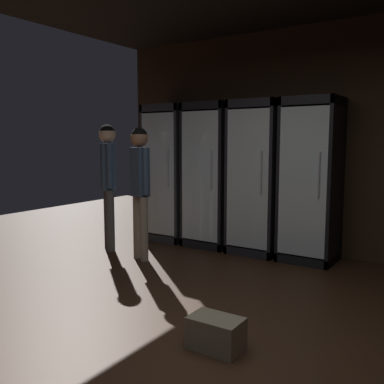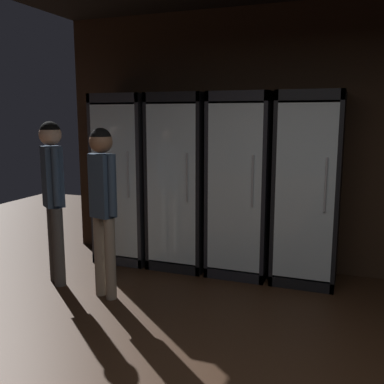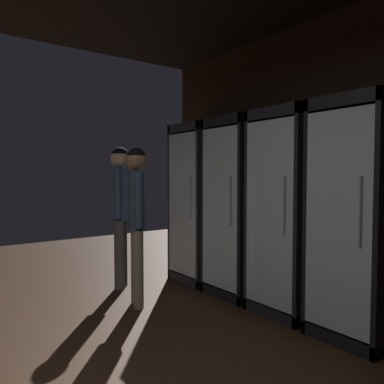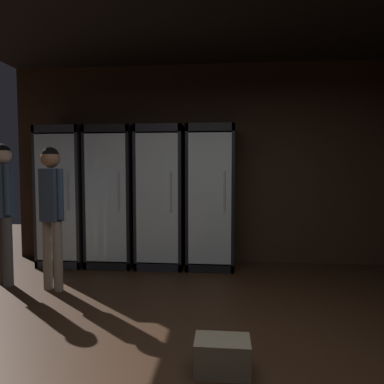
{
  "view_description": "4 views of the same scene",
  "coord_description": "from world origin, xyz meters",
  "px_view_note": "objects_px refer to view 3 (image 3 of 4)",
  "views": [
    {
      "loc": [
        1.44,
        -2.19,
        1.42
      ],
      "look_at": [
        -1.59,
        2.4,
        0.75
      ],
      "focal_mm": 39.88,
      "sensor_mm": 36.0,
      "label": 1
    },
    {
      "loc": [
        0.29,
        -1.72,
        1.67
      ],
      "look_at": [
        -1.22,
        2.33,
        0.91
      ],
      "focal_mm": 40.95,
      "sensor_mm": 36.0,
      "label": 2
    },
    {
      "loc": [
        1.48,
        -0.12,
        1.31
      ],
      "look_at": [
        -1.83,
        2.31,
        1.11
      ],
      "focal_mm": 35.14,
      "sensor_mm": 36.0,
      "label": 3
    },
    {
      "loc": [
        0.06,
        -2.03,
        1.32
      ],
      "look_at": [
        -0.37,
        2.63,
        1.02
      ],
      "focal_mm": 33.08,
      "sensor_mm": 36.0,
      "label": 4
    }
  ],
  "objects_px": {
    "cooler_far_left": "(204,204)",
    "cooler_right": "(361,221)",
    "shopper_far": "(120,202)",
    "shopper_near": "(137,207)",
    "cooler_left": "(242,208)",
    "cooler_center": "(292,213)"
  },
  "relations": [
    {
      "from": "cooler_far_left",
      "to": "cooler_left",
      "type": "bearing_deg",
      "value": 0.01
    },
    {
      "from": "cooler_left",
      "to": "shopper_near",
      "type": "relative_size",
      "value": 1.22
    },
    {
      "from": "cooler_center",
      "to": "cooler_right",
      "type": "bearing_deg",
      "value": 0.1
    },
    {
      "from": "shopper_near",
      "to": "shopper_far",
      "type": "distance_m",
      "value": 0.65
    },
    {
      "from": "cooler_far_left",
      "to": "cooler_center",
      "type": "bearing_deg",
      "value": -0.07
    },
    {
      "from": "cooler_center",
      "to": "cooler_right",
      "type": "xyz_separation_m",
      "value": [
        0.67,
        0.0,
        -0.0
      ]
    },
    {
      "from": "cooler_far_left",
      "to": "shopper_far",
      "type": "height_order",
      "value": "cooler_far_left"
    },
    {
      "from": "cooler_left",
      "to": "cooler_right",
      "type": "height_order",
      "value": "same"
    },
    {
      "from": "cooler_far_left",
      "to": "cooler_center",
      "type": "relative_size",
      "value": 1.0
    },
    {
      "from": "cooler_left",
      "to": "shopper_far",
      "type": "bearing_deg",
      "value": -134.77
    },
    {
      "from": "shopper_far",
      "to": "cooler_far_left",
      "type": "bearing_deg",
      "value": 73.12
    },
    {
      "from": "cooler_far_left",
      "to": "shopper_far",
      "type": "xyz_separation_m",
      "value": [
        -0.3,
        -0.98,
        0.05
      ]
    },
    {
      "from": "shopper_near",
      "to": "cooler_far_left",
      "type": "bearing_deg",
      "value": 107.14
    },
    {
      "from": "cooler_right",
      "to": "cooler_center",
      "type": "bearing_deg",
      "value": -179.9
    },
    {
      "from": "cooler_far_left",
      "to": "shopper_near",
      "type": "distance_m",
      "value": 1.16
    },
    {
      "from": "cooler_left",
      "to": "shopper_near",
      "type": "xyz_separation_m",
      "value": [
        -0.33,
        -1.11,
        0.05
      ]
    },
    {
      "from": "cooler_far_left",
      "to": "shopper_near",
      "type": "bearing_deg",
      "value": -72.86
    },
    {
      "from": "cooler_far_left",
      "to": "cooler_right",
      "type": "distance_m",
      "value": 2.03
    },
    {
      "from": "cooler_right",
      "to": "shopper_near",
      "type": "height_order",
      "value": "cooler_right"
    },
    {
      "from": "cooler_center",
      "to": "shopper_far",
      "type": "bearing_deg",
      "value": -149.34
    },
    {
      "from": "cooler_center",
      "to": "cooler_left",
      "type": "bearing_deg",
      "value": 179.85
    },
    {
      "from": "cooler_center",
      "to": "shopper_near",
      "type": "bearing_deg",
      "value": -132.32
    }
  ]
}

